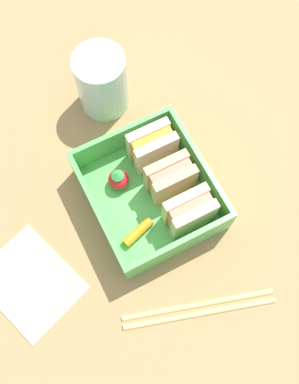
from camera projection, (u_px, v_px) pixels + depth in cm
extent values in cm
cube|color=olive|center=(150.00, 202.00, 56.46)|extent=(120.00, 120.00, 2.00)
cube|color=#4EAC4F|center=(150.00, 198.00, 54.96)|extent=(16.22, 14.43, 1.20)
cube|color=#4EAC4F|center=(199.00, 166.00, 53.29)|extent=(16.22, 0.60, 4.62)
cube|color=#4EAC4F|center=(98.00, 214.00, 51.14)|extent=(16.22, 0.60, 4.62)
cube|color=#4EAC4F|center=(122.00, 139.00, 54.58)|extent=(0.60, 13.23, 4.62)
cube|color=#4EAC4F|center=(180.00, 246.00, 49.85)|extent=(0.60, 13.23, 4.62)
cube|color=beige|center=(148.00, 140.00, 54.00)|extent=(1.12, 5.68, 5.59)
cube|color=orange|center=(152.00, 147.00, 53.66)|extent=(1.12, 5.23, 5.14)
cube|color=beige|center=(156.00, 154.00, 53.32)|extent=(1.12, 5.68, 5.59)
cube|color=tan|center=(166.00, 171.00, 52.55)|extent=(1.12, 5.68, 5.59)
cube|color=#D87259|center=(170.00, 178.00, 52.21)|extent=(1.12, 5.23, 5.14)
cube|color=tan|center=(175.00, 186.00, 51.87)|extent=(1.12, 5.68, 5.59)
cube|color=beige|center=(185.00, 204.00, 51.09)|extent=(1.12, 5.68, 5.59)
cube|color=#D87259|center=(189.00, 212.00, 50.75)|extent=(1.12, 5.23, 5.14)
cube|color=beige|center=(194.00, 220.00, 50.41)|extent=(1.12, 5.68, 5.59)
sphere|color=red|center=(118.00, 180.00, 53.74)|extent=(2.64, 2.64, 2.64)
cone|color=green|center=(117.00, 175.00, 52.21)|extent=(1.58, 1.58, 0.60)
cylinder|color=orange|center=(138.00, 232.00, 52.16)|extent=(2.39, 4.42, 1.20)
cylinder|color=tan|center=(198.00, 304.00, 50.65)|extent=(6.10, 17.77, 0.70)
cylinder|color=tan|center=(200.00, 313.00, 50.30)|extent=(6.10, 17.77, 0.70)
cylinder|color=silver|center=(102.00, 82.00, 56.24)|extent=(6.80, 6.80, 9.12)
cube|color=silver|center=(30.00, 282.00, 51.68)|extent=(13.79, 12.43, 0.40)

